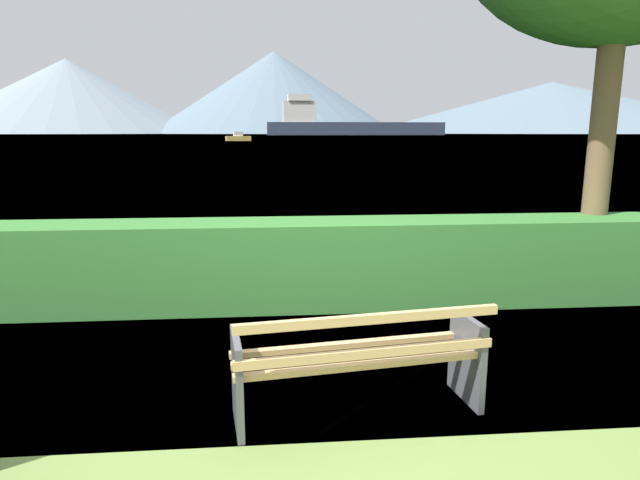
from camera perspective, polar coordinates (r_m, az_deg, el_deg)
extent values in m
plane|color=olive|center=(4.24, 3.89, -17.65)|extent=(1400.00, 1400.00, 0.00)
plane|color=slate|center=(313.26, -4.77, 11.10)|extent=(620.00, 620.00, 0.00)
cube|color=tan|center=(3.87, 4.82, -13.16)|extent=(1.83, 0.32, 0.04)
cube|color=tan|center=(4.04, 3.97, -12.06)|extent=(1.83, 0.32, 0.04)
cube|color=tan|center=(4.21, 3.20, -11.05)|extent=(1.83, 0.32, 0.04)
cube|color=tan|center=(3.76, 5.20, -11.94)|extent=(1.83, 0.30, 0.06)
cube|color=tan|center=(3.62, 5.50, -8.37)|extent=(1.83, 0.30, 0.06)
cube|color=#4C4C51|center=(3.92, -8.82, -14.72)|extent=(0.12, 0.51, 0.68)
cube|color=#4C4C51|center=(4.39, 15.39, -12.09)|extent=(0.12, 0.51, 0.68)
cube|color=#387A33|center=(6.42, 0.55, -2.47)|extent=(12.76, 0.78, 1.03)
cylinder|color=brown|center=(7.65, 27.74, 8.51)|extent=(0.31, 0.31, 3.67)
cube|color=#2D384C|center=(309.45, 3.79, 11.76)|extent=(99.78, 17.76, 7.06)
cube|color=silver|center=(305.91, -2.25, 13.50)|extent=(18.19, 14.53, 11.29)
cube|color=silver|center=(306.26, -2.26, 14.88)|extent=(12.85, 16.00, 3.53)
cube|color=gold|center=(120.86, -8.71, 10.65)|extent=(5.68, 3.04, 1.03)
cube|color=silver|center=(120.85, -8.73, 11.13)|extent=(2.19, 1.73, 0.98)
cone|color=gray|center=(595.21, -25.23, 13.68)|extent=(259.37, 259.37, 71.16)
cone|color=slate|center=(557.71, -4.89, 15.37)|extent=(247.89, 247.89, 79.96)
cone|color=slate|center=(689.10, 23.36, 12.82)|extent=(430.29, 430.29, 57.65)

